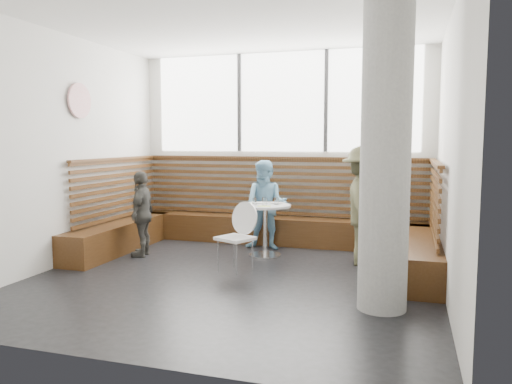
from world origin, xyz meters
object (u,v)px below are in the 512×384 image
(concrete_column, at_px, (385,154))
(child_back, at_px, (266,205))
(child_left, at_px, (142,214))
(cafe_chair, at_px, (237,231))
(cafe_table, at_px, (265,219))
(adult_man, at_px, (364,205))

(concrete_column, distance_m, child_back, 3.19)
(concrete_column, distance_m, child_left, 3.96)
(concrete_column, height_order, cafe_chair, concrete_column)
(concrete_column, distance_m, cafe_chair, 2.42)
(cafe_chair, bearing_deg, cafe_table, 106.90)
(cafe_table, bearing_deg, adult_man, -3.08)
(concrete_column, relative_size, cafe_table, 4.10)
(child_back, distance_m, child_left, 1.93)
(cafe_chair, height_order, child_left, child_left)
(concrete_column, xyz_separation_m, cafe_chair, (-1.93, 1.00, -1.06))
(adult_man, distance_m, child_back, 1.67)
(concrete_column, distance_m, cafe_table, 2.83)
(cafe_chair, height_order, adult_man, adult_man)
(child_left, bearing_deg, adult_man, 87.40)
(cafe_table, height_order, cafe_chair, cafe_chair)
(child_back, bearing_deg, cafe_chair, -92.30)
(adult_man, xyz_separation_m, child_back, (-1.57, 0.54, -0.13))
(cafe_chair, xyz_separation_m, child_left, (-1.64, 0.39, 0.10))
(cafe_chair, height_order, child_back, child_back)
(concrete_column, bearing_deg, child_back, 128.86)
(concrete_column, bearing_deg, adult_man, 100.67)
(concrete_column, relative_size, cafe_chair, 3.48)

